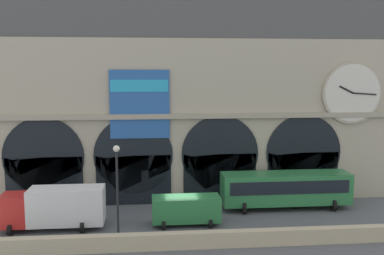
# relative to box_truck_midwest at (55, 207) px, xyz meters

# --- Properties ---
(ground_plane) EXTENTS (200.00, 200.00, 0.00)m
(ground_plane) POSITION_rel_box_truck_midwest_xyz_m (9.50, 0.60, -1.70)
(ground_plane) COLOR #54565B
(quay_parapet_wall) EXTENTS (90.00, 0.70, 1.09)m
(quay_parapet_wall) POSITION_rel_box_truck_midwest_xyz_m (9.50, -4.54, -1.15)
(quay_parapet_wall) COLOR #BCAD8C
(quay_parapet_wall) RESTS_ON ground
(station_building) EXTENTS (39.87, 5.24, 18.97)m
(station_building) POSITION_rel_box_truck_midwest_xyz_m (9.54, 8.02, 7.47)
(station_building) COLOR #B2A891
(station_building) RESTS_ON ground
(box_truck_midwest) EXTENTS (7.50, 2.91, 3.12)m
(box_truck_midwest) POSITION_rel_box_truck_midwest_xyz_m (0.00, 0.00, 0.00)
(box_truck_midwest) COLOR red
(box_truck_midwest) RESTS_ON ground
(van_center) EXTENTS (5.20, 2.48, 2.20)m
(van_center) POSITION_rel_box_truck_midwest_xyz_m (9.82, -0.02, -0.45)
(van_center) COLOR #2D7A42
(van_center) RESTS_ON ground
(bus_mideast) EXTENTS (11.00, 3.25, 3.10)m
(bus_mideast) POSITION_rel_box_truck_midwest_xyz_m (18.65, 3.15, 0.08)
(bus_mideast) COLOR #2D7A42
(bus_mideast) RESTS_ON ground
(street_lamp_quayside) EXTENTS (0.44, 0.44, 6.90)m
(street_lamp_quayside) POSITION_rel_box_truck_midwest_xyz_m (4.93, -3.74, 2.71)
(street_lamp_quayside) COLOR black
(street_lamp_quayside) RESTS_ON ground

